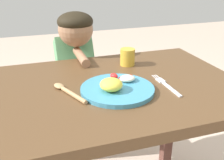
% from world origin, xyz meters
% --- Properties ---
extents(dining_table, '(1.16, 0.72, 0.74)m').
position_xyz_m(dining_table, '(0.00, 0.00, 0.65)').
color(dining_table, brown).
rests_on(dining_table, ground_plane).
extents(plate, '(0.28, 0.28, 0.06)m').
position_xyz_m(plate, '(0.06, -0.06, 0.76)').
color(plate, teal).
rests_on(plate, dining_table).
extents(fork, '(0.03, 0.21, 0.01)m').
position_xyz_m(fork, '(0.26, -0.07, 0.75)').
color(fork, silver).
rests_on(fork, dining_table).
extents(spoon, '(0.10, 0.20, 0.02)m').
position_xyz_m(spoon, '(-0.12, -0.02, 0.75)').
color(spoon, tan).
rests_on(spoon, dining_table).
extents(drinking_cup, '(0.07, 0.07, 0.08)m').
position_xyz_m(drinking_cup, '(0.20, 0.20, 0.78)').
color(drinking_cup, gold).
rests_on(drinking_cup, dining_table).
extents(person, '(0.20, 0.43, 0.96)m').
position_xyz_m(person, '(0.01, 0.51, 0.54)').
color(person, '#4D466B').
rests_on(person, ground_plane).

